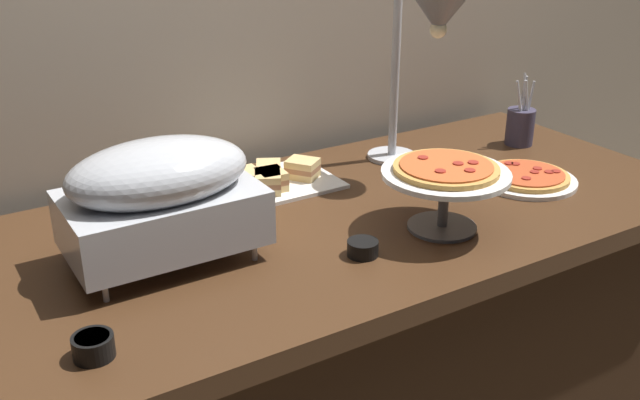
{
  "coord_description": "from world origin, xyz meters",
  "views": [
    {
      "loc": [
        -0.87,
        -1.34,
        1.5
      ],
      "look_at": [
        -0.05,
        0.0,
        0.81
      ],
      "focal_mm": 40.97,
      "sensor_mm": 36.0,
      "label": 1
    }
  ],
  "objects_px": {
    "sandwich_platter": "(272,179)",
    "pizza_plate_front": "(526,178)",
    "chafing_dish": "(161,195)",
    "heat_lamp": "(430,33)",
    "sauce_cup_far": "(93,346)",
    "utensil_holder": "(520,126)",
    "pizza_plate_center": "(445,178)",
    "sauce_cup_near": "(363,248)"
  },
  "relations": [
    {
      "from": "sauce_cup_far",
      "to": "sauce_cup_near",
      "type": "bearing_deg",
      "value": 6.18
    },
    {
      "from": "heat_lamp",
      "to": "pizza_plate_front",
      "type": "height_order",
      "value": "heat_lamp"
    },
    {
      "from": "heat_lamp",
      "to": "sauce_cup_near",
      "type": "bearing_deg",
      "value": -142.81
    },
    {
      "from": "pizza_plate_front",
      "to": "sauce_cup_near",
      "type": "height_order",
      "value": "sauce_cup_near"
    },
    {
      "from": "sandwich_platter",
      "to": "sauce_cup_far",
      "type": "distance_m",
      "value": 0.79
    },
    {
      "from": "pizza_plate_center",
      "to": "sandwich_platter",
      "type": "bearing_deg",
      "value": 117.61
    },
    {
      "from": "sauce_cup_near",
      "to": "sauce_cup_far",
      "type": "distance_m",
      "value": 0.6
    },
    {
      "from": "sandwich_platter",
      "to": "sauce_cup_near",
      "type": "relative_size",
      "value": 4.87
    },
    {
      "from": "pizza_plate_center",
      "to": "sandwich_platter",
      "type": "distance_m",
      "value": 0.49
    },
    {
      "from": "heat_lamp",
      "to": "sandwich_platter",
      "type": "xyz_separation_m",
      "value": [
        -0.4,
        0.12,
        -0.36
      ]
    },
    {
      "from": "sauce_cup_near",
      "to": "sauce_cup_far",
      "type": "xyz_separation_m",
      "value": [
        -0.59,
        -0.06,
        0.0
      ]
    },
    {
      "from": "sandwich_platter",
      "to": "sauce_cup_far",
      "type": "relative_size",
      "value": 4.65
    },
    {
      "from": "sandwich_platter",
      "to": "sauce_cup_far",
      "type": "xyz_separation_m",
      "value": [
        -0.61,
        -0.5,
        -0.0
      ]
    },
    {
      "from": "chafing_dish",
      "to": "pizza_plate_front",
      "type": "relative_size",
      "value": 1.5
    },
    {
      "from": "pizza_plate_front",
      "to": "utensil_holder",
      "type": "height_order",
      "value": "utensil_holder"
    },
    {
      "from": "pizza_plate_center",
      "to": "utensil_holder",
      "type": "distance_m",
      "value": 0.68
    },
    {
      "from": "heat_lamp",
      "to": "utensil_holder",
      "type": "xyz_separation_m",
      "value": [
        0.4,
        0.03,
        -0.32
      ]
    },
    {
      "from": "heat_lamp",
      "to": "pizza_plate_front",
      "type": "bearing_deg",
      "value": -45.84
    },
    {
      "from": "chafing_dish",
      "to": "utensil_holder",
      "type": "relative_size",
      "value": 1.81
    },
    {
      "from": "sandwich_platter",
      "to": "utensil_holder",
      "type": "bearing_deg",
      "value": -6.25
    },
    {
      "from": "pizza_plate_center",
      "to": "sandwich_platter",
      "type": "relative_size",
      "value": 0.88
    },
    {
      "from": "chafing_dish",
      "to": "utensil_holder",
      "type": "distance_m",
      "value": 1.2
    },
    {
      "from": "pizza_plate_front",
      "to": "pizza_plate_center",
      "type": "height_order",
      "value": "pizza_plate_center"
    },
    {
      "from": "pizza_plate_center",
      "to": "utensil_holder",
      "type": "bearing_deg",
      "value": 29.7
    },
    {
      "from": "heat_lamp",
      "to": "sauce_cup_near",
      "type": "height_order",
      "value": "heat_lamp"
    },
    {
      "from": "utensil_holder",
      "to": "pizza_plate_center",
      "type": "bearing_deg",
      "value": -150.3
    },
    {
      "from": "pizza_plate_front",
      "to": "heat_lamp",
      "type": "bearing_deg",
      "value": 134.16
    },
    {
      "from": "pizza_plate_center",
      "to": "sandwich_platter",
      "type": "xyz_separation_m",
      "value": [
        -0.22,
        0.42,
        -0.1
      ]
    },
    {
      "from": "heat_lamp",
      "to": "sandwich_platter",
      "type": "distance_m",
      "value": 0.55
    },
    {
      "from": "sauce_cup_near",
      "to": "chafing_dish",
      "type": "bearing_deg",
      "value": 151.02
    },
    {
      "from": "sandwich_platter",
      "to": "pizza_plate_front",
      "type": "bearing_deg",
      "value": -28.27
    },
    {
      "from": "sandwich_platter",
      "to": "sauce_cup_near",
      "type": "distance_m",
      "value": 0.44
    },
    {
      "from": "pizza_plate_front",
      "to": "sauce_cup_near",
      "type": "xyz_separation_m",
      "value": [
        -0.61,
        -0.11,
        0.01
      ]
    },
    {
      "from": "heat_lamp",
      "to": "pizza_plate_center",
      "type": "height_order",
      "value": "heat_lamp"
    },
    {
      "from": "heat_lamp",
      "to": "sauce_cup_far",
      "type": "xyz_separation_m",
      "value": [
        -1.01,
        -0.38,
        -0.36
      ]
    },
    {
      "from": "chafing_dish",
      "to": "pizza_plate_front",
      "type": "distance_m",
      "value": 0.99
    },
    {
      "from": "heat_lamp",
      "to": "pizza_plate_center",
      "type": "relative_size",
      "value": 1.7
    },
    {
      "from": "pizza_plate_front",
      "to": "utensil_holder",
      "type": "bearing_deg",
      "value": 48.16
    },
    {
      "from": "pizza_plate_center",
      "to": "utensil_holder",
      "type": "relative_size",
      "value": 1.33
    },
    {
      "from": "chafing_dish",
      "to": "sandwich_platter",
      "type": "bearing_deg",
      "value": 31.71
    },
    {
      "from": "pizza_plate_center",
      "to": "utensil_holder",
      "type": "height_order",
      "value": "utensil_holder"
    },
    {
      "from": "chafing_dish",
      "to": "heat_lamp",
      "type": "bearing_deg",
      "value": 8.17
    }
  ]
}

